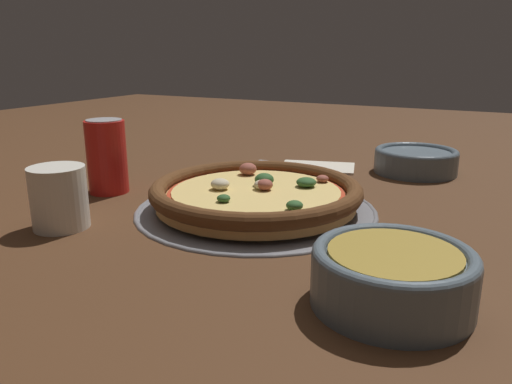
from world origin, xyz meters
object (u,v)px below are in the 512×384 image
at_px(drinking_cup, 59,198).
at_px(fork, 290,164).
at_px(beverage_can, 107,156).
at_px(bowl_far, 416,160).
at_px(pizza_tray, 256,208).
at_px(pizza, 256,193).
at_px(bowl_near, 393,274).
at_px(napkin, 318,166).

bearing_deg(drinking_cup, fork, 75.67).
xyz_separation_m(drinking_cup, beverage_can, (-0.07, 0.16, 0.02)).
bearing_deg(fork, bowl_far, -167.67).
xyz_separation_m(pizza_tray, beverage_can, (-0.27, -0.03, 0.06)).
relative_size(pizza, bowl_near, 2.07).
height_order(drinking_cup, fork, drinking_cup).
bearing_deg(pizza, drinking_cup, -136.79).
distance_m(drinking_cup, fork, 0.51).
relative_size(bowl_near, bowl_far, 0.97).
bearing_deg(napkin, beverage_can, -127.33).
relative_size(pizza, bowl_far, 2.01).
xyz_separation_m(pizza, bowl_near, (0.25, -0.20, 0.00)).
distance_m(bowl_far, drinking_cup, 0.66).
relative_size(bowl_near, drinking_cup, 1.81).
relative_size(pizza, fork, 1.79).
bearing_deg(beverage_can, bowl_far, 41.03).
relative_size(drinking_cup, beverage_can, 0.69).
xyz_separation_m(pizza_tray, bowl_near, (0.25, -0.20, 0.03)).
height_order(bowl_far, napkin, bowl_far).
distance_m(pizza_tray, fork, 0.31).
height_order(pizza, bowl_far, pizza).
relative_size(napkin, beverage_can, 1.36).
xyz_separation_m(napkin, beverage_can, (-0.25, -0.33, 0.06)).
bearing_deg(bowl_far, napkin, -165.01).
distance_m(bowl_near, fork, 0.60).
bearing_deg(fork, napkin, -177.52).
bearing_deg(drinking_cup, pizza, 43.21).
xyz_separation_m(pizza_tray, bowl_far, (0.17, 0.36, 0.02)).
height_order(bowl_near, beverage_can, beverage_can).
bearing_deg(pizza_tray, bowl_far, 64.55).
xyz_separation_m(bowl_near, fork, (-0.32, 0.50, -0.03)).
distance_m(bowl_near, drinking_cup, 0.45).
bearing_deg(pizza_tray, napkin, 92.98).
relative_size(bowl_far, napkin, 0.94).
relative_size(pizza_tray, napkin, 2.16).
bearing_deg(fork, pizza, 104.41).
xyz_separation_m(pizza_tray, pizza, (0.00, 0.00, 0.02)).
distance_m(pizza_tray, drinking_cup, 0.28).
height_order(pizza_tray, bowl_near, bowl_near).
height_order(pizza, drinking_cup, drinking_cup).
xyz_separation_m(pizza_tray, napkin, (-0.02, 0.31, 0.00)).
height_order(bowl_near, bowl_far, bowl_near).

